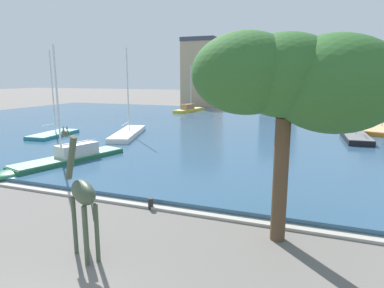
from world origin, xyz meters
TOP-DOWN VIEW (x-y plane):
  - harbor_water at (0.00, 33.03)m, footprint 90.95×48.51m
  - quay_edge_coping at (0.00, 8.52)m, footprint 90.95×0.50m
  - giraffe_statue at (-0.85, 4.01)m, footprint 2.23×1.58m
  - sailboat_green at (-9.53, 12.75)m, footprint 4.14×9.12m
  - sailboat_orange at (12.56, 35.87)m, footprint 4.51×9.52m
  - sailboat_yellow at (-13.95, 48.04)m, footprint 3.05×8.63m
  - sailboat_black at (9.38, 29.20)m, footprint 2.33×7.40m
  - sailboat_teal at (-17.63, 21.09)m, footprint 2.65×6.30m
  - sailboat_grey at (12.36, 42.61)m, footprint 4.22×8.49m
  - sailboat_white at (-11.19, 23.99)m, footprint 4.80×9.77m
  - shade_tree at (5.31, 7.43)m, footprint 6.77×4.61m
  - mooring_bollard at (-0.70, 8.37)m, footprint 0.24×0.24m
  - townhouse_tall_gabled at (-16.44, 61.27)m, footprint 6.82×7.89m
  - townhouse_end_terrace at (-1.03, 62.39)m, footprint 6.68×6.73m

SIDE VIEW (x-z plane):
  - quay_edge_coping at x=0.00m, z-range 0.00..0.12m
  - harbor_water at x=0.00m, z-range 0.00..0.32m
  - mooring_bollard at x=-0.70m, z-range 0.00..0.50m
  - sailboat_teal at x=-17.63m, z-range -3.81..4.54m
  - sailboat_orange at x=12.56m, z-range -2.65..3.44m
  - sailboat_white at x=-11.19m, z-range -3.88..4.71m
  - sailboat_black at x=9.38m, z-range -3.46..4.34m
  - sailboat_green at x=-9.53m, z-range -3.45..4.40m
  - sailboat_grey at x=12.36m, z-range -3.71..4.71m
  - sailboat_yellow at x=-13.95m, z-range -3.41..4.48m
  - giraffe_statue at x=-0.85m, z-range 0.04..4.29m
  - townhouse_end_terrace at x=-1.03m, z-range 0.01..10.08m
  - shade_tree at x=5.31m, z-range 2.09..9.45m
  - townhouse_tall_gabled at x=-16.44m, z-range 0.02..13.52m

